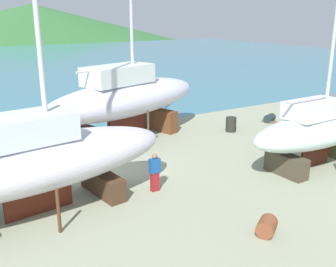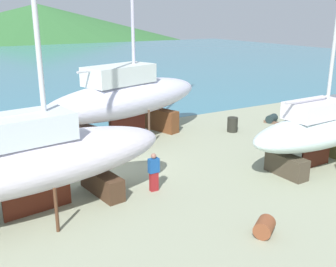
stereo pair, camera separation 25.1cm
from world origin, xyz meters
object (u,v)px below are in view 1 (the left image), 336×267
sailboat_mid_port (126,97)px  barrel_rust_mid (270,118)px  barrel_blue_faded (231,124)px  barrel_tipped_center (267,226)px  sailboat_large_starboard (317,129)px  barrel_rust_near (294,128)px  worker (155,172)px  sailboat_far_slipway (34,161)px

sailboat_mid_port → barrel_rust_mid: bearing=-25.0°
barrel_blue_faded → barrel_tipped_center: bearing=-124.3°
barrel_rust_mid → sailboat_large_starboard: bearing=-120.2°
sailboat_large_starboard → barrel_blue_faded: bearing=84.7°
barrel_rust_near → worker: bearing=-166.2°
sailboat_mid_port → barrel_rust_mid: 10.32m
sailboat_far_slipway → barrel_rust_mid: size_ratio=18.06×
sailboat_mid_port → sailboat_large_starboard: (5.90, -8.33, -0.69)m
sailboat_far_slipway → sailboat_large_starboard: bearing=-16.9°
sailboat_large_starboard → sailboat_mid_port: bearing=123.5°
barrel_tipped_center → barrel_blue_faded: (6.81, 9.98, 0.15)m
barrel_tipped_center → barrel_rust_mid: (10.49, 10.35, -0.03)m
sailboat_large_starboard → barrel_rust_near: (3.45, 4.31, -1.54)m
barrel_tipped_center → barrel_rust_near: barrel_rust_near is taller
barrel_rust_mid → barrel_rust_near: barrel_rust_near is taller
sailboat_mid_port → barrel_blue_faded: bearing=-32.6°
sailboat_mid_port → worker: (-2.00, -6.81, -1.68)m
worker → barrel_rust_mid: bearing=113.7°
sailboat_far_slipway → worker: (4.59, -0.48, -1.20)m
sailboat_mid_port → barrel_rust_near: bearing=-40.6°
barrel_blue_faded → sailboat_mid_port: bearing=164.8°
barrel_tipped_center → barrel_blue_faded: size_ratio=0.85×
sailboat_far_slipway → barrel_rust_mid: bearing=9.0°
sailboat_far_slipway → barrel_rust_near: sailboat_far_slipway is taller
barrel_blue_faded → sailboat_far_slipway: bearing=-160.3°
barrel_rust_mid → barrel_tipped_center: bearing=-135.4°
sailboat_large_starboard → barrel_blue_faded: (0.40, 6.62, -1.39)m
worker → barrel_rust_mid: worker is taller
sailboat_mid_port → sailboat_large_starboard: sailboat_mid_port is taller
barrel_rust_mid → barrel_blue_faded: barrel_blue_faded is taller
sailboat_large_starboard → sailboat_far_slipway: bearing=169.0°
worker → barrel_blue_faded: bearing=120.8°
barrel_rust_mid → barrel_rust_near: 2.76m
barrel_tipped_center → barrel_rust_near: size_ratio=0.88×
sailboat_mid_port → barrel_rust_near: 10.42m
barrel_tipped_center → worker: bearing=107.0°
barrel_rust_mid → barrel_rust_near: size_ratio=0.94×
sailboat_mid_port → barrel_tipped_center: size_ratio=25.57×
barrel_blue_faded → worker: bearing=-148.4°
sailboat_large_starboard → barrel_rust_near: bearing=49.5°
sailboat_far_slipway → barrel_tipped_center: (6.08, -5.36, -1.74)m
worker → barrel_rust_near: bearing=103.0°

